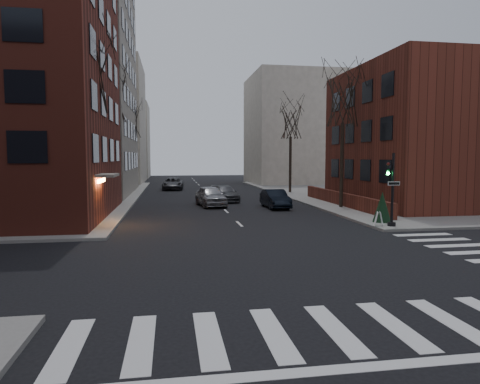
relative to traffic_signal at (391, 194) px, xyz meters
name	(u,v)px	position (x,y,z in m)	size (l,w,h in m)	color
ground	(301,283)	(-7.94, -8.99, -1.91)	(160.00, 160.00, 0.00)	black
sidewalk_far_right	(470,192)	(21.06, 21.01, -1.83)	(44.00, 44.00, 0.15)	gray
building_left_tan	(38,57)	(-24.94, 25.01, 12.09)	(18.00, 18.00, 28.00)	#A29886
building_right_brick	(428,137)	(8.56, 10.01, 3.59)	(12.00, 14.00, 11.00)	maroon
low_wall_right	(342,199)	(1.36, 10.01, -1.26)	(0.35, 16.00, 1.00)	maroon
building_distant_la	(96,123)	(-22.94, 46.01, 7.09)	(14.00, 16.00, 18.00)	beige
building_distant_ra	(297,130)	(7.06, 41.01, 6.09)	(14.00, 14.00, 16.00)	beige
building_distant_lb	(122,141)	(-20.94, 63.01, 5.09)	(10.00, 12.00, 14.00)	beige
traffic_signal	(391,194)	(0.00, 0.00, 0.00)	(0.76, 0.44, 4.00)	black
tree_left_a	(86,79)	(-16.74, 5.01, 6.56)	(4.18, 4.18, 10.26)	#2D231C
tree_left_b	(113,99)	(-16.74, 17.01, 7.00)	(4.40, 4.40, 10.80)	#2D231C
tree_left_c	(128,122)	(-16.74, 31.01, 6.12)	(3.96, 3.96, 9.72)	#2D231C
tree_right_a	(343,102)	(0.86, 9.01, 6.12)	(3.96, 3.96, 9.72)	#2D231C
tree_right_b	(291,123)	(0.86, 23.01, 5.68)	(3.74, 3.74, 9.18)	#2D231C
streetlamp_near	(115,153)	(-16.14, 13.01, 2.33)	(0.36, 0.36, 6.28)	black
streetlamp_far	(136,155)	(-16.14, 33.01, 2.33)	(0.36, 0.36, 6.28)	black
parked_sedan	(275,199)	(-3.94, 10.39, -1.20)	(1.51, 4.32, 1.42)	black
car_lane_silver	(211,196)	(-8.74, 12.50, -1.10)	(1.92, 4.76, 1.62)	gray
car_lane_gray	(225,194)	(-7.14, 15.99, -1.22)	(1.92, 4.72, 1.37)	#3B3C40
car_lane_far	(173,184)	(-11.62, 30.53, -1.19)	(2.39, 5.18, 1.44)	#3A3B3F
sandwich_board	(379,219)	(-0.64, 0.13, -1.36)	(0.35, 0.49, 0.79)	white
evergreen_shrub	(382,207)	(0.25, 1.45, -0.87)	(1.06, 1.06, 1.77)	#16321C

